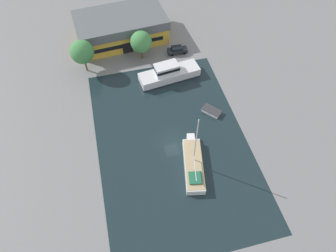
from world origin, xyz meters
TOP-DOWN VIEW (x-y plane):
  - ground_plane at (0.00, 0.00)m, footprint 440.00×440.00m
  - water_canal at (0.00, 0.00)m, footprint 25.54×38.83m
  - warehouse_building at (-3.91, 30.62)m, footprint 20.37×12.68m
  - quay_tree_near_building at (-0.77, 22.82)m, footprint 4.47×4.47m
  - quay_tree_by_water at (-12.76, 21.76)m, footprint 4.71×4.71m
  - parked_car at (6.94, 22.59)m, footprint 4.35×1.79m
  - sailboat_moored at (2.19, -5.45)m, footprint 4.76×10.94m
  - motor_cruiser at (3.23, 15.40)m, footprint 12.76×5.27m
  - small_dinghy at (8.82, 4.79)m, footprint 3.64×3.79m

SIDE VIEW (x-z plane):
  - ground_plane at x=0.00m, z-range 0.00..0.00m
  - water_canal at x=0.00m, z-range 0.00..0.01m
  - small_dinghy at x=8.82m, z-range 0.01..0.74m
  - sailboat_moored at x=2.19m, z-range -5.22..6.79m
  - parked_car at x=6.94m, z-range 0.00..1.66m
  - motor_cruiser at x=3.23m, z-range -0.51..3.24m
  - warehouse_building at x=-3.91m, z-range 0.04..5.74m
  - quay_tree_near_building at x=-0.77m, z-range 1.00..7.50m
  - quay_tree_by_water at x=-12.76m, z-range 1.25..8.47m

